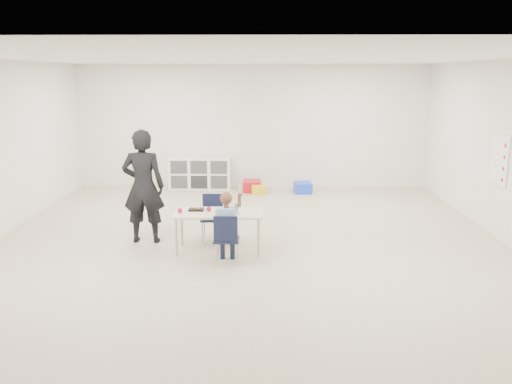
{
  "coord_description": "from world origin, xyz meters",
  "views": [
    {
      "loc": [
        0.25,
        -7.9,
        2.57
      ],
      "look_at": [
        0.15,
        -0.02,
        0.85
      ],
      "focal_mm": 38.0,
      "sensor_mm": 36.0,
      "label": 1
    }
  ],
  "objects_px": {
    "cubby_shelf": "(200,173)",
    "table": "(219,231)",
    "child": "(226,224)",
    "chair_near": "(226,239)",
    "adult": "(143,186)"
  },
  "relations": [
    {
      "from": "child",
      "to": "cubby_shelf",
      "type": "bearing_deg",
      "value": 100.65
    },
    {
      "from": "cubby_shelf",
      "to": "table",
      "type": "bearing_deg",
      "value": -79.95
    },
    {
      "from": "chair_near",
      "to": "adult",
      "type": "distance_m",
      "value": 1.74
    },
    {
      "from": "table",
      "to": "child",
      "type": "xyz_separation_m",
      "value": [
        0.15,
        -0.54,
        0.26
      ]
    },
    {
      "from": "table",
      "to": "child",
      "type": "height_order",
      "value": "child"
    },
    {
      "from": "chair_near",
      "to": "adult",
      "type": "bearing_deg",
      "value": 143.8
    },
    {
      "from": "table",
      "to": "adult",
      "type": "bearing_deg",
      "value": 159.87
    },
    {
      "from": "child",
      "to": "chair_near",
      "type": "bearing_deg",
      "value": 0.0
    },
    {
      "from": "child",
      "to": "adult",
      "type": "distance_m",
      "value": 1.69
    },
    {
      "from": "child",
      "to": "adult",
      "type": "relative_size",
      "value": 0.64
    },
    {
      "from": "cubby_shelf",
      "to": "adult",
      "type": "xyz_separation_m",
      "value": [
        -0.39,
        -4.07,
        0.53
      ]
    },
    {
      "from": "table",
      "to": "cubby_shelf",
      "type": "bearing_deg",
      "value": 100.06
    },
    {
      "from": "chair_near",
      "to": "cubby_shelf",
      "type": "bearing_deg",
      "value": 100.65
    },
    {
      "from": "table",
      "to": "child",
      "type": "distance_m",
      "value": 0.62
    },
    {
      "from": "child",
      "to": "cubby_shelf",
      "type": "distance_m",
      "value": 5.14
    }
  ]
}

